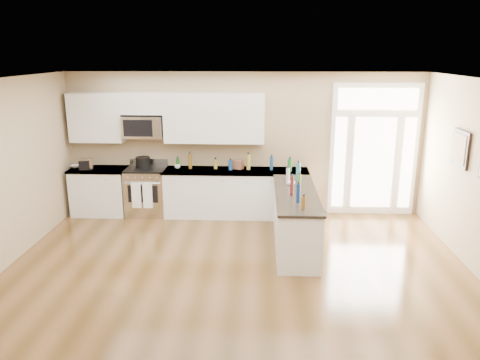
% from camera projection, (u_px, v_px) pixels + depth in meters
% --- Properties ---
extents(ground, '(8.00, 8.00, 0.00)m').
position_uv_depth(ground, '(232.00, 316.00, 5.81)').
color(ground, '#4E3516').
extents(room_shell, '(8.00, 8.00, 8.00)m').
position_uv_depth(room_shell, '(231.00, 184.00, 5.35)').
color(room_shell, tan).
rests_on(room_shell, ground).
extents(back_cabinet_left, '(1.10, 0.66, 0.94)m').
position_uv_depth(back_cabinet_left, '(100.00, 193.00, 9.37)').
color(back_cabinet_left, silver).
rests_on(back_cabinet_left, ground).
extents(back_cabinet_right, '(2.85, 0.66, 0.94)m').
position_uv_depth(back_cabinet_right, '(235.00, 194.00, 9.25)').
color(back_cabinet_right, silver).
rests_on(back_cabinet_right, ground).
extents(peninsula_cabinet, '(0.69, 2.32, 0.94)m').
position_uv_depth(peninsula_cabinet, '(295.00, 221.00, 7.81)').
color(peninsula_cabinet, silver).
rests_on(peninsula_cabinet, ground).
extents(upper_cabinet_left, '(1.04, 0.33, 0.95)m').
position_uv_depth(upper_cabinet_left, '(96.00, 118.00, 9.12)').
color(upper_cabinet_left, silver).
rests_on(upper_cabinet_left, room_shell).
extents(upper_cabinet_right, '(1.94, 0.33, 0.95)m').
position_uv_depth(upper_cabinet_right, '(214.00, 118.00, 9.02)').
color(upper_cabinet_right, silver).
rests_on(upper_cabinet_right, room_shell).
extents(upper_cabinet_short, '(0.82, 0.33, 0.40)m').
position_uv_depth(upper_cabinet_short, '(143.00, 104.00, 9.00)').
color(upper_cabinet_short, silver).
rests_on(upper_cabinet_short, room_shell).
extents(microwave, '(0.78, 0.41, 0.42)m').
position_uv_depth(microwave, '(143.00, 127.00, 9.08)').
color(microwave, silver).
rests_on(microwave, room_shell).
extents(entry_door, '(1.70, 0.10, 2.60)m').
position_uv_depth(entry_door, '(374.00, 150.00, 9.16)').
color(entry_door, white).
rests_on(entry_door, ground).
extents(wall_art_near, '(0.05, 0.58, 0.58)m').
position_uv_depth(wall_art_near, '(460.00, 149.00, 7.33)').
color(wall_art_near, black).
rests_on(wall_art_near, room_shell).
extents(kitchen_range, '(0.77, 0.69, 1.08)m').
position_uv_depth(kitchen_range, '(147.00, 191.00, 9.32)').
color(kitchen_range, silver).
rests_on(kitchen_range, ground).
extents(stockpot, '(0.32, 0.32, 0.22)m').
position_uv_depth(stockpot, '(143.00, 162.00, 9.27)').
color(stockpot, black).
rests_on(stockpot, kitchen_range).
extents(toaster_oven, '(0.30, 0.26, 0.22)m').
position_uv_depth(toaster_oven, '(86.00, 164.00, 9.14)').
color(toaster_oven, silver).
rests_on(toaster_oven, back_cabinet_left).
extents(cardboard_box, '(0.25, 0.22, 0.17)m').
position_uv_depth(cardboard_box, '(238.00, 165.00, 9.19)').
color(cardboard_box, brown).
rests_on(cardboard_box, back_cabinet_right).
extents(bowl_left, '(0.25, 0.25, 0.05)m').
position_uv_depth(bowl_left, '(76.00, 166.00, 9.31)').
color(bowl_left, white).
rests_on(bowl_left, back_cabinet_left).
extents(bowl_peninsula, '(0.19, 0.19, 0.05)m').
position_uv_depth(bowl_peninsula, '(291.00, 183.00, 8.11)').
color(bowl_peninsula, white).
rests_on(bowl_peninsula, peninsula_cabinet).
extents(cup_counter, '(0.14, 0.14, 0.09)m').
position_uv_depth(cup_counter, '(177.00, 166.00, 9.23)').
color(cup_counter, white).
rests_on(cup_counter, back_cabinet_right).
extents(counter_bottles, '(2.39, 2.45, 0.31)m').
position_uv_depth(counter_bottles, '(260.00, 171.00, 8.50)').
color(counter_bottles, '#19591E').
rests_on(counter_bottles, back_cabinet_right).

